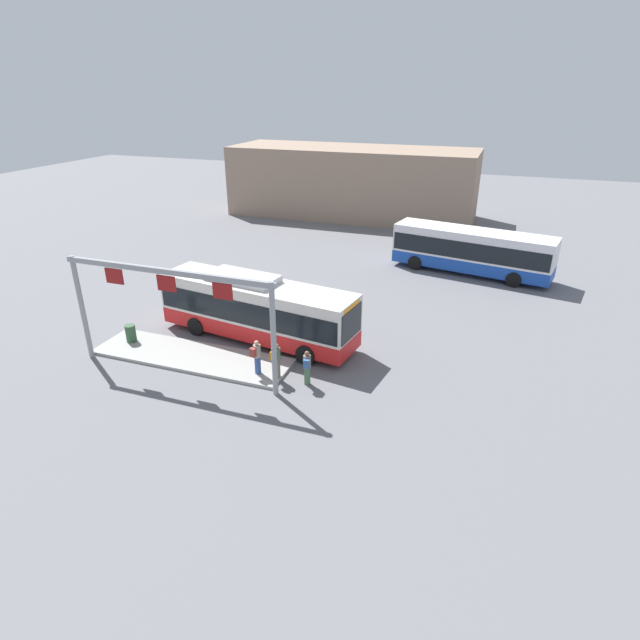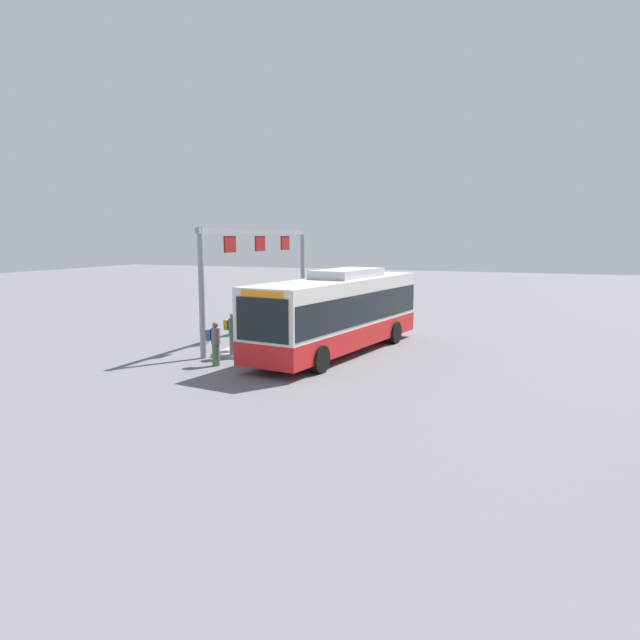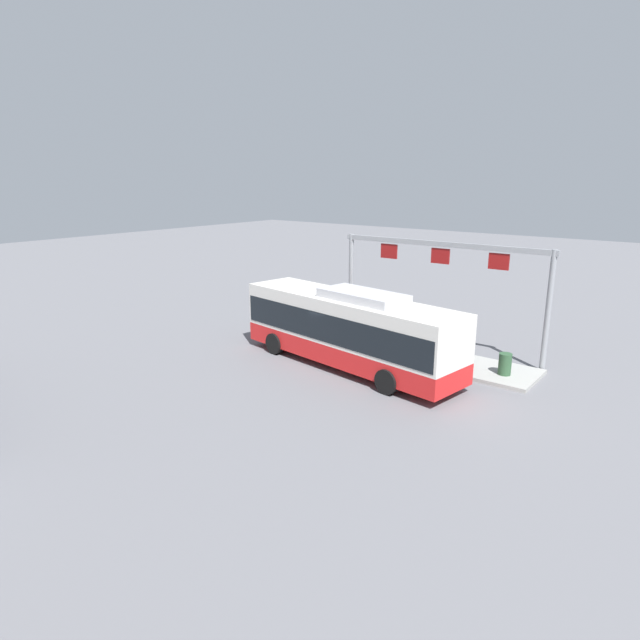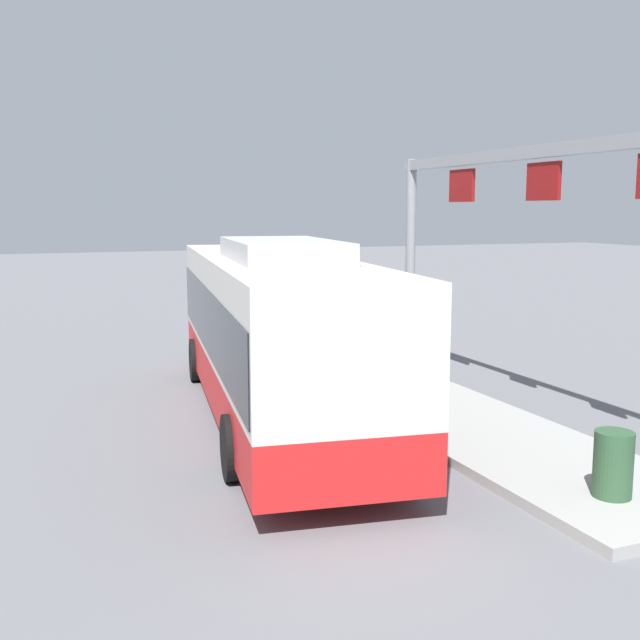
# 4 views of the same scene
# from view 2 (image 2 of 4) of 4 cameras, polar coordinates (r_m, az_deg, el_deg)

# --- Properties ---
(ground_plane) EXTENTS (120.00, 120.00, 0.00)m
(ground_plane) POSITION_cam_2_polar(r_m,az_deg,el_deg) (24.46, 1.78, -3.21)
(ground_plane) COLOR slate
(platform_curb) EXTENTS (10.00, 2.80, 0.16)m
(platform_curb) POSITION_cam_2_polar(r_m,az_deg,el_deg) (27.54, -2.60, -1.75)
(platform_curb) COLOR #9E9E99
(platform_curb) RESTS_ON ground
(bus_main) EXTENTS (11.00, 4.04, 3.46)m
(bus_main) POSITION_cam_2_polar(r_m,az_deg,el_deg) (24.17, 1.81, 1.01)
(bus_main) COLOR red
(bus_main) RESTS_ON ground
(person_boarding) EXTENTS (0.47, 0.59, 1.67)m
(person_boarding) POSITION_cam_2_polar(r_m,az_deg,el_deg) (24.23, -7.48, -0.86)
(person_boarding) COLOR #334C8C
(person_boarding) RESTS_ON platform_curb
(person_waiting_near) EXTENTS (0.43, 0.58, 1.67)m
(person_waiting_near) POSITION_cam_2_polar(r_m,az_deg,el_deg) (22.17, -10.27, -2.18)
(person_waiting_near) COLOR #476B4C
(person_waiting_near) RESTS_ON ground
(person_waiting_mid) EXTENTS (0.39, 0.56, 1.67)m
(person_waiting_mid) POSITION_cam_2_polar(r_m,az_deg,el_deg) (23.39, -8.60, -1.20)
(person_waiting_mid) COLOR slate
(person_waiting_mid) RESTS_ON platform_curb
(platform_sign_gantry) EXTENTS (10.35, 0.24, 5.20)m
(platform_sign_gantry) POSITION_cam_2_polar(r_m,az_deg,el_deg) (27.62, -5.87, 6.02)
(platform_sign_gantry) COLOR gray
(platform_sign_gantry) RESTS_ON ground
(trash_bin) EXTENTS (0.52, 0.52, 0.90)m
(trash_bin) POSITION_cam_2_polar(r_m,az_deg,el_deg) (30.77, 0.72, 0.30)
(trash_bin) COLOR #2D5133
(trash_bin) RESTS_ON platform_curb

